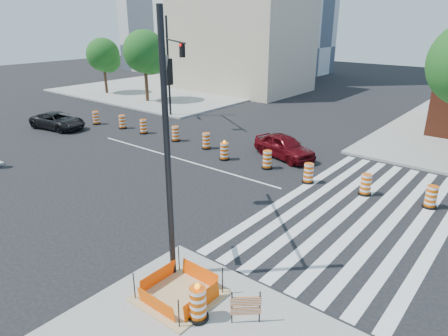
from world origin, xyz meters
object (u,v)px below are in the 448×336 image
at_px(red_coupe, 284,146).
at_px(signal_pole_se, 167,115).
at_px(dark_suv, 58,121).
at_px(signal_pole_nw, 172,59).

xyz_separation_m(red_coupe, signal_pole_se, (2.17, -11.24, 4.21)).
height_order(dark_suv, signal_pole_se, signal_pole_se).
xyz_separation_m(dark_suv, signal_pole_se, (18.83, -6.31, 4.30)).
relative_size(signal_pole_se, signal_pole_nw, 1.02).
xyz_separation_m(red_coupe, signal_pole_nw, (-11.65, 2.35, 4.13)).
height_order(dark_suv, signal_pole_nw, signal_pole_nw).
bearing_deg(red_coupe, signal_pole_se, -153.47).
bearing_deg(signal_pole_nw, signal_pole_se, -12.77).
distance_m(red_coupe, dark_suv, 17.37).
distance_m(signal_pole_se, signal_pole_nw, 19.39).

